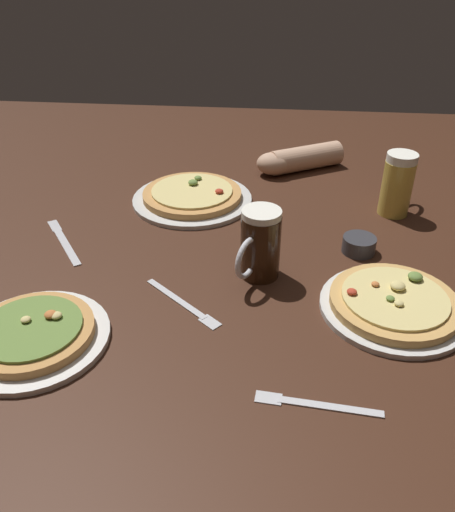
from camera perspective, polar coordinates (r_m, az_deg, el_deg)
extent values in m
cube|color=#3D2114|center=(1.21, 0.00, -1.39)|extent=(2.40, 2.40, 0.03)
cylinder|color=silver|center=(1.11, 17.55, -5.40)|extent=(0.29, 0.29, 0.01)
cylinder|color=tan|center=(1.10, 17.68, -4.78)|extent=(0.26, 0.26, 0.02)
cylinder|color=#DBC67A|center=(1.10, 17.78, -4.28)|extent=(0.21, 0.21, 0.01)
ellipsoid|color=#DBC67A|center=(1.11, 18.04, -3.10)|extent=(0.03, 0.03, 0.02)
ellipsoid|color=#B73823|center=(1.08, 13.39, -3.79)|extent=(0.02, 0.02, 0.01)
ellipsoid|color=#C67038|center=(1.11, 15.80, -2.95)|extent=(0.02, 0.02, 0.01)
ellipsoid|color=olive|center=(1.08, 17.30, -4.42)|extent=(0.02, 0.02, 0.01)
ellipsoid|color=olive|center=(1.15, 19.76, -2.11)|extent=(0.03, 0.03, 0.02)
ellipsoid|color=#DBC67A|center=(1.07, 18.16, -4.90)|extent=(0.02, 0.02, 0.01)
cylinder|color=silver|center=(1.48, -3.85, 6.17)|extent=(0.33, 0.33, 0.01)
cylinder|color=tan|center=(1.48, -3.87, 6.69)|extent=(0.28, 0.28, 0.02)
cylinder|color=#DBC67A|center=(1.47, -3.88, 7.11)|extent=(0.23, 0.23, 0.01)
ellipsoid|color=olive|center=(1.50, -3.78, 8.01)|extent=(0.03, 0.03, 0.01)
ellipsoid|color=#B73823|center=(1.45, -0.90, 7.07)|extent=(0.02, 0.02, 0.01)
ellipsoid|color=olive|center=(1.53, -3.23, 8.49)|extent=(0.02, 0.02, 0.01)
cylinder|color=silver|center=(1.06, -20.37, -8.40)|extent=(0.28, 0.28, 0.01)
cylinder|color=tan|center=(1.05, -20.53, -7.78)|extent=(0.23, 0.23, 0.02)
cylinder|color=olive|center=(1.04, -20.66, -7.27)|extent=(0.19, 0.19, 0.01)
ellipsoid|color=#DBC67A|center=(1.04, -18.14, -6.16)|extent=(0.02, 0.02, 0.01)
ellipsoid|color=#DBC67A|center=(1.05, -21.11, -6.46)|extent=(0.02, 0.02, 0.01)
ellipsoid|color=#C67038|center=(1.04, -18.70, -6.04)|extent=(0.02, 0.02, 0.01)
cylinder|color=black|center=(1.13, 3.60, 1.05)|extent=(0.09, 0.09, 0.14)
cylinder|color=white|center=(1.09, 3.74, 4.62)|extent=(0.08, 0.08, 0.01)
torus|color=silver|center=(1.09, 2.20, -0.23)|extent=(0.05, 0.09, 0.09)
cylinder|color=gold|center=(1.46, 17.93, 7.05)|extent=(0.08, 0.08, 0.15)
cylinder|color=white|center=(1.43, 18.50, 10.10)|extent=(0.08, 0.08, 0.02)
torus|color=silver|center=(1.50, 18.75, 7.66)|extent=(0.06, 0.08, 0.09)
cylinder|color=#333338|center=(1.28, 14.11, 1.21)|extent=(0.08, 0.08, 0.04)
cube|color=silver|center=(0.90, 11.11, -15.74)|extent=(0.17, 0.03, 0.01)
cube|color=silver|center=(0.89, 4.49, -15.07)|extent=(0.05, 0.03, 0.00)
cube|color=silver|center=(1.33, -17.15, 1.13)|extent=(0.13, 0.17, 0.01)
cube|color=silver|center=(1.43, -18.31, 3.20)|extent=(0.05, 0.06, 0.00)
cube|color=silver|center=(1.10, -5.65, -4.57)|extent=(0.15, 0.13, 0.01)
cube|color=silver|center=(1.03, -1.93, -7.13)|extent=(0.05, 0.05, 0.00)
cylinder|color=tan|center=(1.69, 8.51, 10.52)|extent=(0.24, 0.18, 0.08)
ellipsoid|color=tan|center=(1.64, 4.95, 9.98)|extent=(0.10, 0.08, 0.07)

